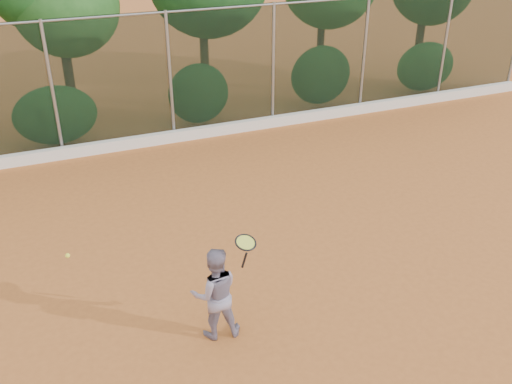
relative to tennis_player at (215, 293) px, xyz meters
name	(u,v)px	position (x,y,z in m)	size (l,w,h in m)	color
ground	(277,277)	(1.48, 0.96, -0.77)	(80.00, 80.00, 0.00)	#B6632B
concrete_curb	(176,136)	(1.48, 7.78, -0.62)	(24.00, 0.20, 0.30)	silver
tennis_player	(215,293)	(0.00, 0.00, 0.00)	(0.75, 0.59, 1.55)	gray
chainlink_fence	(170,74)	(1.48, 7.96, 1.09)	(24.09, 0.09, 3.50)	black
tennis_racket	(245,245)	(0.45, -0.15, 0.86)	(0.39, 0.38, 0.58)	black
tennis_ball_in_flight	(68,256)	(-1.97, 0.12, 1.13)	(0.06, 0.06, 0.06)	#F8FA38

